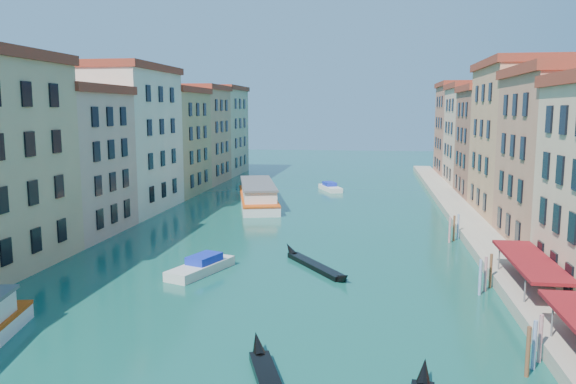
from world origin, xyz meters
name	(u,v)px	position (x,y,z in m)	size (l,w,h in m)	color
left_bank_palazzos	(102,147)	(-26.00, 64.68, 9.71)	(12.80, 128.40, 21.00)	beige
right_bank_palazzos	(543,151)	(30.00, 65.00, 9.75)	(12.80, 128.40, 21.00)	#A04843
quay	(470,225)	(22.00, 65.00, 0.50)	(4.00, 140.00, 1.00)	#A89B87
mooring_poles_right	(521,329)	(19.10, 28.80, 1.30)	(1.44, 54.24, 3.20)	brown
vaporetto_far	(258,194)	(-7.81, 79.46, 1.54)	(10.84, 23.49, 3.41)	silver
gondola_far	(314,264)	(4.61, 44.89, 0.35)	(7.71, 10.52, 1.73)	black
motorboat_mid	(202,266)	(-5.28, 41.77, 0.61)	(4.80, 7.89, 1.56)	silver
motorboat_far	(330,187)	(2.34, 96.09, 0.58)	(4.92, 7.55, 1.50)	white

